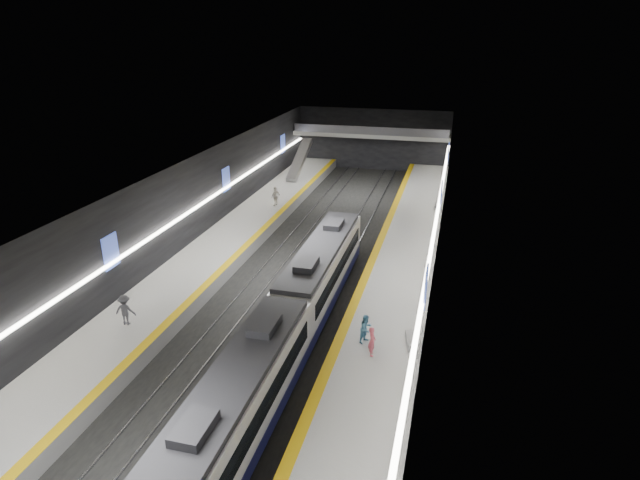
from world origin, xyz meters
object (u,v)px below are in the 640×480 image
(bench_right_near, at_px, (411,341))
(bench_right_far, at_px, (438,206))
(escalator, at_px, (300,160))
(passenger_right_b, at_px, (366,329))
(passenger_right_a, at_px, (372,342))
(passenger_left_b, at_px, (125,310))
(passenger_left_a, at_px, (276,196))
(bench_left_far, at_px, (291,173))
(train, at_px, (289,322))

(bench_right_near, bearing_deg, bench_right_far, 78.12)
(escalator, bearing_deg, passenger_right_b, -67.67)
(escalator, relative_size, passenger_right_a, 4.67)
(bench_right_near, height_order, passenger_left_b, passenger_left_b)
(passenger_left_a, bearing_deg, passenger_left_b, 19.68)
(bench_left_far, relative_size, passenger_right_b, 1.18)
(train, height_order, bench_right_far, train)
(bench_right_near, relative_size, passenger_right_b, 1.01)
(passenger_left_a, bearing_deg, passenger_right_b, 52.80)
(passenger_left_a, bearing_deg, bench_right_far, 124.84)
(passenger_right_a, xyz_separation_m, passenger_right_b, (-0.54, 1.21, 0.00))
(bench_right_far, bearing_deg, bench_left_far, 158.18)
(bench_right_far, distance_m, passenger_right_a, 27.34)
(passenger_right_b, bearing_deg, passenger_right_a, -127.34)
(bench_right_far, xyz_separation_m, passenger_right_b, (-2.68, -26.04, 0.63))
(escalator, xyz_separation_m, passenger_right_b, (14.32, -34.87, -1.04))
(train, distance_m, passenger_right_a, 4.88)
(train, xyz_separation_m, bench_right_near, (6.84, 1.33, -0.98))
(passenger_right_b, distance_m, passenger_left_b, 14.49)
(bench_right_near, relative_size, passenger_left_a, 0.88)
(passenger_right_b, bearing_deg, train, 130.69)
(train, bearing_deg, bench_left_far, 107.24)
(passenger_left_a, xyz_separation_m, passenger_left_b, (-1.19, -24.28, -0.02))
(escalator, bearing_deg, passenger_right_a, -67.61)
(passenger_right_b, relative_size, passenger_left_b, 0.89)
(passenger_left_a, bearing_deg, passenger_right_a, 52.50)
(passenger_right_a, bearing_deg, bench_right_far, -17.39)
(passenger_left_b, bearing_deg, bench_right_far, -128.00)
(bench_right_far, bearing_deg, passenger_left_b, -118.15)
(bench_left_far, bearing_deg, bench_right_far, -38.42)
(passenger_right_a, height_order, passenger_left_b, passenger_left_b)
(bench_left_far, bearing_deg, train, -85.93)
(escalator, relative_size, passenger_left_a, 4.05)
(passenger_right_a, distance_m, passenger_right_b, 1.33)
(bench_right_near, xyz_separation_m, passenger_left_b, (-16.91, -2.12, 0.76))
(passenger_left_a, relative_size, passenger_left_b, 1.02)
(bench_right_far, height_order, passenger_right_b, passenger_right_b)
(bench_left_far, bearing_deg, passenger_left_b, -101.68)
(bench_left_far, bearing_deg, passenger_right_b, -79.24)
(train, bearing_deg, passenger_left_a, 110.68)
(bench_right_near, xyz_separation_m, passenger_right_b, (-2.52, -0.40, 0.65))
(bench_right_near, height_order, passenger_right_b, passenger_right_b)
(train, height_order, bench_right_near, train)
(bench_left_far, height_order, passenger_left_b, passenger_left_b)
(passenger_right_b, xyz_separation_m, passenger_left_b, (-14.38, -1.71, 0.11))
(train, height_order, passenger_right_a, train)
(escalator, xyz_separation_m, bench_left_far, (-1.00, -0.33, -1.65))
(passenger_right_a, distance_m, passenger_left_a, 27.46)
(train, relative_size, passenger_left_a, 15.20)
(escalator, height_order, bench_left_far, escalator)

